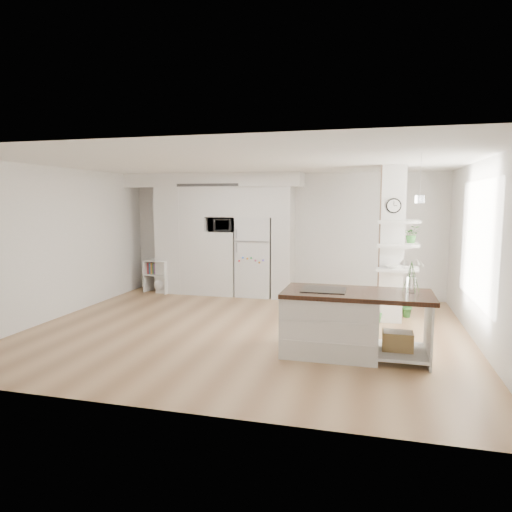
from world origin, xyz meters
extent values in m
cube|color=tan|center=(0.00, 0.00, 0.00)|extent=(7.00, 6.00, 0.01)
cube|color=white|center=(0.00, 0.00, 2.70)|extent=(7.00, 6.00, 0.04)
cube|color=silver|center=(0.00, 3.00, 1.35)|extent=(7.00, 0.04, 2.70)
cube|color=silver|center=(0.00, -3.00, 1.35)|extent=(7.00, 0.04, 2.70)
cube|color=silver|center=(-3.50, 0.00, 1.35)|extent=(0.04, 6.00, 2.70)
cube|color=silver|center=(3.50, 0.00, 1.35)|extent=(0.04, 6.00, 2.70)
cube|color=silver|center=(-2.20, 2.67, 1.20)|extent=(1.20, 0.65, 2.40)
cube|color=silver|center=(-1.27, 2.67, 0.71)|extent=(0.65, 0.65, 1.42)
cube|color=silver|center=(-1.27, 2.67, 2.08)|extent=(0.65, 0.65, 0.65)
cube|color=silver|center=(-0.53, 2.67, 2.08)|extent=(0.85, 0.65, 0.65)
cube|color=silver|center=(0.10, 2.67, 1.20)|extent=(0.40, 0.65, 2.40)
cube|color=silver|center=(-1.50, 2.65, 2.55)|extent=(4.00, 0.70, 0.30)
cube|color=#262626|center=(-1.50, 2.31, 2.44)|extent=(1.40, 0.04, 0.06)
cube|color=silver|center=(-0.53, 2.68, 0.88)|extent=(0.78, 0.66, 1.75)
cube|color=#B2B2B7|center=(-0.53, 2.34, 1.24)|extent=(0.78, 0.01, 0.03)
cube|color=silver|center=(2.30, 1.20, 1.35)|extent=(0.40, 0.40, 2.70)
cube|color=tan|center=(2.09, 1.20, 1.35)|extent=(0.02, 0.40, 2.70)
cube|color=tan|center=(2.30, 1.41, 1.35)|extent=(0.40, 0.02, 2.70)
cylinder|color=black|center=(2.30, 0.99, 2.02)|extent=(0.25, 0.03, 0.25)
cylinder|color=white|center=(2.30, 0.98, 2.02)|extent=(0.21, 0.01, 0.21)
plane|color=white|center=(3.48, 0.30, 1.50)|extent=(0.00, 2.40, 2.40)
cylinder|color=white|center=(1.70, 0.15, 2.12)|extent=(0.12, 0.12, 0.10)
cube|color=silver|center=(1.45, -0.83, 0.41)|extent=(1.29, 0.85, 0.83)
cube|color=silver|center=(2.39, -0.84, 0.11)|extent=(0.70, 0.84, 0.04)
cube|color=silver|center=(2.72, -0.84, 0.41)|extent=(0.03, 0.84, 0.83)
cube|color=#351A0F|center=(1.79, -0.84, 0.86)|extent=(1.98, 0.95, 0.06)
cube|color=black|center=(1.35, -0.83, 0.89)|extent=(0.59, 0.50, 0.01)
cube|color=#A88B51|center=(2.34, -0.84, 0.25)|extent=(0.40, 0.30, 0.25)
cylinder|color=white|center=(2.48, -0.74, 1.00)|extent=(0.12, 0.12, 0.22)
cube|color=silver|center=(-3.09, 2.56, 0.37)|extent=(0.11, 0.36, 0.75)
cube|color=silver|center=(-2.50, 2.44, 0.37)|extent=(0.11, 0.36, 0.75)
cube|color=silver|center=(-2.79, 2.50, 0.73)|extent=(0.69, 0.49, 0.03)
cube|color=silver|center=(-2.79, 2.50, 0.41)|extent=(0.66, 0.48, 0.03)
sphere|color=silver|center=(-2.71, 2.48, 0.18)|extent=(0.36, 0.36, 0.36)
imported|color=#33742E|center=(2.64, 1.51, 0.21)|extent=(0.26, 0.22, 0.42)
imported|color=#33742E|center=(2.06, 1.03, 0.22)|extent=(0.31, 0.31, 0.44)
imported|color=#2D2D2D|center=(-1.27, 2.62, 1.57)|extent=(0.54, 0.37, 0.30)
imported|color=#33742E|center=(2.63, 1.30, 1.52)|extent=(0.27, 0.23, 0.30)
imported|color=white|center=(2.30, 0.90, 1.00)|extent=(0.22, 0.22, 0.05)
camera|label=1|loc=(1.98, -7.00, 2.10)|focal=32.00mm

